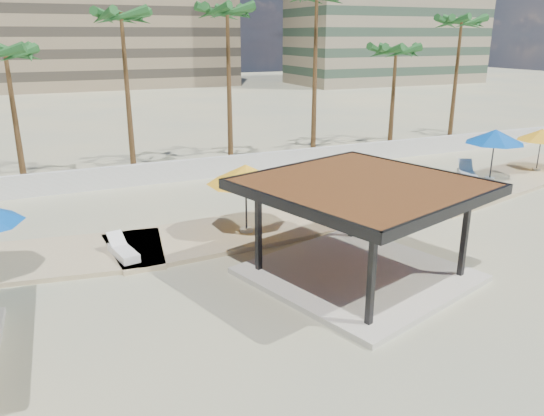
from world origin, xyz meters
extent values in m
plane|color=#CEBD89|center=(0.00, 0.00, 0.00)|extent=(200.00, 200.00, 0.00)
cube|color=#C6B284|center=(2.00, 7.00, 0.06)|extent=(16.24, 5.11, 0.24)
cube|color=#C6B284|center=(16.00, 8.50, 0.06)|extent=(16.49, 7.75, 0.24)
cube|color=silver|center=(0.00, 16.00, 0.60)|extent=(56.00, 0.30, 1.20)
cube|color=beige|center=(1.55, 1.19, 0.10)|extent=(8.01, 8.01, 0.19)
cube|color=black|center=(-0.04, -1.84, 1.65)|extent=(0.22, 0.22, 2.91)
cube|color=black|center=(-1.49, 2.78, 1.65)|extent=(0.22, 0.22, 2.91)
cube|color=black|center=(4.58, -0.40, 1.65)|extent=(0.22, 0.22, 2.91)
cube|color=black|center=(3.13, 4.23, 1.65)|extent=(0.22, 0.22, 2.91)
cube|color=brown|center=(1.55, 1.19, 3.24)|extent=(8.26, 8.26, 0.27)
cube|color=black|center=(2.53, -1.95, 3.24)|extent=(6.42, 2.11, 0.33)
cube|color=black|center=(0.56, 4.34, 3.24)|extent=(6.42, 2.11, 0.33)
cube|color=black|center=(-1.60, 0.21, 3.24)|extent=(2.11, 6.42, 0.33)
cube|color=black|center=(4.69, 2.18, 3.24)|extent=(2.11, 6.42, 0.33)
cylinder|color=beige|center=(-0.54, 6.44, 0.25)|extent=(0.55, 0.55, 0.13)
cylinder|color=#262628|center=(-0.54, 6.44, 1.50)|extent=(0.08, 0.08, 2.64)
cone|color=yellow|center=(-0.54, 6.44, 2.63)|extent=(4.00, 4.00, 0.77)
cylinder|color=beige|center=(4.94, 6.80, 0.24)|extent=(0.51, 0.51, 0.12)
cylinder|color=#262628|center=(4.94, 6.80, 1.40)|extent=(0.07, 0.07, 2.44)
cone|color=#AF041E|center=(4.94, 6.80, 2.45)|extent=(3.58, 3.58, 0.71)
cylinder|color=beige|center=(14.93, 8.63, 0.25)|extent=(0.55, 0.55, 0.13)
cylinder|color=#262628|center=(14.93, 8.63, 1.50)|extent=(0.08, 0.08, 2.65)
cone|color=#074FB7|center=(14.93, 8.63, 2.64)|extent=(4.22, 4.22, 0.77)
cylinder|color=beige|center=(19.21, 9.20, 0.24)|extent=(0.48, 0.48, 0.12)
cylinder|color=#262628|center=(19.21, 9.20, 1.33)|extent=(0.07, 0.07, 2.31)
cone|color=yellow|center=(19.21, 9.20, 2.32)|extent=(3.34, 3.34, 0.67)
cube|color=white|center=(-5.61, 5.80, 0.30)|extent=(0.95, 1.85, 0.25)
cube|color=white|center=(-5.61, 5.80, 0.45)|extent=(0.95, 1.85, 0.05)
cube|color=white|center=(-5.74, 6.47, 0.66)|extent=(0.69, 0.71, 0.45)
cube|color=white|center=(8.73, 8.45, 0.33)|extent=(0.90, 2.21, 0.30)
cube|color=white|center=(8.73, 8.45, 0.52)|extent=(0.90, 2.21, 0.07)
cube|color=white|center=(8.79, 9.29, 0.78)|extent=(0.76, 0.79, 0.55)
cube|color=white|center=(7.56, 6.45, 0.33)|extent=(1.21, 2.32, 0.31)
cube|color=white|center=(7.56, 6.45, 0.52)|extent=(1.21, 2.32, 0.07)
cube|color=white|center=(7.74, 7.29, 0.79)|extent=(0.87, 0.89, 0.56)
cube|color=white|center=(13.83, 9.20, 0.34)|extent=(1.93, 2.36, 0.32)
cube|color=white|center=(13.83, 9.20, 0.54)|extent=(1.93, 2.36, 0.07)
cube|color=white|center=(14.32, 9.95, 0.81)|extent=(1.07, 1.08, 0.58)
cone|color=brown|center=(-9.00, 18.10, 3.63)|extent=(0.36, 0.36, 7.26)
ellipsoid|color=#1E5723|center=(-9.00, 18.10, 7.01)|extent=(3.00, 3.00, 1.80)
cone|color=brown|center=(-3.00, 18.90, 4.56)|extent=(0.36, 0.36, 9.11)
ellipsoid|color=#1E5723|center=(-3.00, 18.90, 8.86)|extent=(3.00, 3.00, 1.80)
cone|color=brown|center=(3.00, 18.40, 4.71)|extent=(0.36, 0.36, 9.43)
ellipsoid|color=#1E5723|center=(3.00, 18.40, 9.18)|extent=(3.00, 3.00, 1.80)
cone|color=brown|center=(9.00, 18.60, 5.22)|extent=(0.36, 0.36, 10.44)
cone|color=brown|center=(15.00, 18.20, 3.55)|extent=(0.36, 0.36, 7.10)
ellipsoid|color=#1E5723|center=(15.00, 18.20, 6.85)|extent=(3.00, 3.00, 1.80)
cone|color=brown|center=(21.00, 18.80, 4.51)|extent=(0.36, 0.36, 9.02)
ellipsoid|color=#1E5723|center=(21.00, 18.80, 8.77)|extent=(3.00, 3.00, 1.80)
camera|label=1|loc=(-7.82, -12.81, 7.92)|focal=35.00mm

